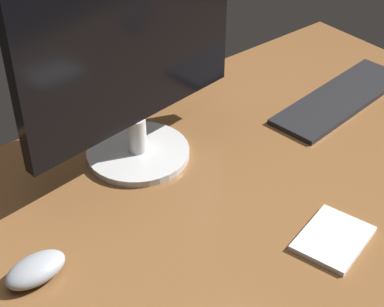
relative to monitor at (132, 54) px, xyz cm
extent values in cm
cube|color=brown|center=(10.48, -20.67, -24.74)|extent=(140.00, 84.00, 2.00)
cylinder|color=silver|center=(0.00, 0.00, -23.00)|extent=(21.61, 21.61, 1.48)
cylinder|color=silver|center=(0.00, 0.00, -18.36)|extent=(3.91, 3.91, 7.79)
cube|color=black|center=(0.00, 0.00, 3.59)|extent=(50.24, 8.91, 36.12)
cube|color=black|center=(50.54, -12.03, -23.14)|extent=(41.89, 16.96, 1.21)
ellipsoid|color=#999EA5|center=(-32.46, -17.47, -21.89)|extent=(11.05, 6.92, 3.69)
cube|color=silver|center=(12.60, -42.50, -23.23)|extent=(15.93, 13.66, 1.02)
camera|label=1|loc=(-55.85, -87.98, 53.60)|focal=57.41mm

